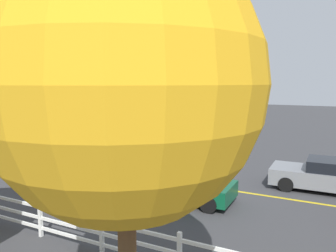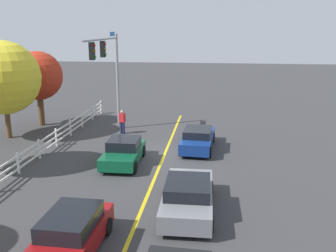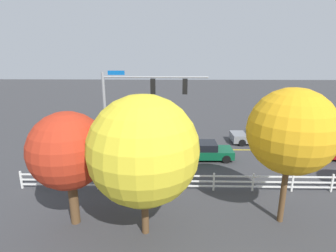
# 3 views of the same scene
# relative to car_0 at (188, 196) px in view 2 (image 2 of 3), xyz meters

# --- Properties ---
(ground_plane) EXTENTS (120.00, 120.00, 0.00)m
(ground_plane) POSITION_rel_car_0_xyz_m (7.15, 1.90, -0.68)
(ground_plane) COLOR #38383A
(lane_center_stripe) EXTENTS (28.00, 0.16, 0.01)m
(lane_center_stripe) POSITION_rel_car_0_xyz_m (3.15, 1.90, -0.68)
(lane_center_stripe) COLOR gold
(lane_center_stripe) RESTS_ON ground_plane
(signal_assembly) EXTENTS (7.00, 0.38, 7.00)m
(signal_assembly) POSITION_rel_car_0_xyz_m (10.32, 6.07, 4.23)
(signal_assembly) COLOR gray
(signal_assembly) RESTS_ON ground_plane
(car_0) EXTENTS (4.75, 2.11, 1.40)m
(car_0) POSITION_rel_car_0_xyz_m (0.00, 0.00, 0.00)
(car_0) COLOR slate
(car_0) RESTS_ON ground_plane
(car_1) EXTENTS (3.96, 1.99, 1.37)m
(car_1) POSITION_rel_car_0_xyz_m (5.17, 3.93, -0.03)
(car_1) COLOR #0C4C2D
(car_1) RESTS_ON ground_plane
(car_2) EXTENTS (4.58, 2.08, 1.34)m
(car_2) POSITION_rel_car_0_xyz_m (8.26, 0.01, -0.03)
(car_2) COLOR navy
(car_2) RESTS_ON ground_plane
(car_3) EXTENTS (4.43, 1.88, 1.45)m
(car_3) POSITION_rel_car_0_xyz_m (-3.56, 3.59, 0.02)
(car_3) COLOR maroon
(car_3) RESTS_ON ground_plane
(pedestrian) EXTENTS (0.38, 0.46, 1.69)m
(pedestrian) POSITION_rel_car_0_xyz_m (11.02, 5.46, 0.24)
(pedestrian) COLOR #191E3F
(pedestrian) RESTS_ON ground_plane
(white_rail_fence) EXTENTS (26.10, 0.10, 1.15)m
(white_rail_fence) POSITION_rel_car_0_xyz_m (4.15, 8.91, -0.08)
(white_rail_fence) COLOR white
(white_rail_fence) RESTS_ON ground_plane
(tree_0) EXTENTS (3.63, 3.63, 5.62)m
(tree_0) POSITION_rel_car_0_xyz_m (12.62, 12.20, 3.09)
(tree_0) COLOR brown
(tree_0) RESTS_ON ground_plane
(tree_1) EXTENTS (4.84, 4.84, 6.52)m
(tree_1) POSITION_rel_car_0_xyz_m (9.08, 12.87, 3.41)
(tree_1) COLOR brown
(tree_1) RESTS_ON ground_plane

